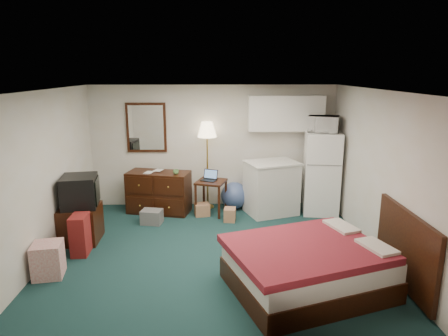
{
  "coord_description": "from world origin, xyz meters",
  "views": [
    {
      "loc": [
        0.01,
        -5.86,
        2.77
      ],
      "look_at": [
        0.17,
        0.37,
        1.25
      ],
      "focal_mm": 32.0,
      "sensor_mm": 36.0,
      "label": 1
    }
  ],
  "objects_px": {
    "fridge": "(321,173)",
    "kitchen_counter": "(271,188)",
    "bed": "(308,268)",
    "tv_stand": "(81,224)",
    "dresser": "(159,192)",
    "floor_lamp": "(207,166)",
    "desk": "(211,197)",
    "suitcase": "(80,235)"
  },
  "relations": [
    {
      "from": "fridge",
      "to": "kitchen_counter",
      "type": "bearing_deg",
      "value": -170.69
    },
    {
      "from": "bed",
      "to": "tv_stand",
      "type": "bearing_deg",
      "value": 135.62
    },
    {
      "from": "kitchen_counter",
      "to": "tv_stand",
      "type": "xyz_separation_m",
      "value": [
        -3.35,
        -1.25,
        -0.21
      ]
    },
    {
      "from": "fridge",
      "to": "dresser",
      "type": "bearing_deg",
      "value": -173.51
    },
    {
      "from": "dresser",
      "to": "tv_stand",
      "type": "xyz_separation_m",
      "value": [
        -1.12,
        -1.37,
        -0.11
      ]
    },
    {
      "from": "dresser",
      "to": "bed",
      "type": "bearing_deg",
      "value": -39.74
    },
    {
      "from": "fridge",
      "to": "bed",
      "type": "bearing_deg",
      "value": -99.17
    },
    {
      "from": "floor_lamp",
      "to": "fridge",
      "type": "xyz_separation_m",
      "value": [
        2.25,
        -0.37,
        -0.08
      ]
    },
    {
      "from": "dresser",
      "to": "kitchen_counter",
      "type": "bearing_deg",
      "value": 9.6
    },
    {
      "from": "dresser",
      "to": "desk",
      "type": "height_order",
      "value": "dresser"
    },
    {
      "from": "floor_lamp",
      "to": "suitcase",
      "type": "relative_size",
      "value": 2.84
    },
    {
      "from": "tv_stand",
      "to": "bed",
      "type": "bearing_deg",
      "value": -27.34
    },
    {
      "from": "kitchen_counter",
      "to": "dresser",
      "type": "bearing_deg",
      "value": 158.04
    },
    {
      "from": "tv_stand",
      "to": "suitcase",
      "type": "distance_m",
      "value": 0.52
    },
    {
      "from": "dresser",
      "to": "desk",
      "type": "bearing_deg",
      "value": 5.82
    },
    {
      "from": "kitchen_counter",
      "to": "tv_stand",
      "type": "relative_size",
      "value": 1.56
    },
    {
      "from": "floor_lamp",
      "to": "kitchen_counter",
      "type": "bearing_deg",
      "value": -16.91
    },
    {
      "from": "fridge",
      "to": "suitcase",
      "type": "height_order",
      "value": "fridge"
    },
    {
      "from": "dresser",
      "to": "tv_stand",
      "type": "height_order",
      "value": "dresser"
    },
    {
      "from": "desk",
      "to": "suitcase",
      "type": "height_order",
      "value": "desk"
    },
    {
      "from": "desk",
      "to": "bed",
      "type": "relative_size",
      "value": 0.36
    },
    {
      "from": "kitchen_counter",
      "to": "fridge",
      "type": "distance_m",
      "value": 1.03
    },
    {
      "from": "desk",
      "to": "fridge",
      "type": "relative_size",
      "value": 0.42
    },
    {
      "from": "floor_lamp",
      "to": "suitcase",
      "type": "distance_m",
      "value": 2.94
    },
    {
      "from": "dresser",
      "to": "fridge",
      "type": "bearing_deg",
      "value": 10.84
    },
    {
      "from": "dresser",
      "to": "bed",
      "type": "height_order",
      "value": "dresser"
    },
    {
      "from": "desk",
      "to": "kitchen_counter",
      "type": "distance_m",
      "value": 1.2
    },
    {
      "from": "suitcase",
      "to": "fridge",
      "type": "bearing_deg",
      "value": 20.78
    },
    {
      "from": "desk",
      "to": "fridge",
      "type": "height_order",
      "value": "fridge"
    },
    {
      "from": "dresser",
      "to": "floor_lamp",
      "type": "xyz_separation_m",
      "value": [
        0.97,
        0.26,
        0.48
      ]
    },
    {
      "from": "desk",
      "to": "bed",
      "type": "height_order",
      "value": "desk"
    },
    {
      "from": "fridge",
      "to": "suitcase",
      "type": "xyz_separation_m",
      "value": [
        -4.18,
        -1.76,
        -0.5
      ]
    },
    {
      "from": "floor_lamp",
      "to": "suitcase",
      "type": "height_order",
      "value": "floor_lamp"
    },
    {
      "from": "kitchen_counter",
      "to": "suitcase",
      "type": "distance_m",
      "value": 3.65
    },
    {
      "from": "suitcase",
      "to": "bed",
      "type": "bearing_deg",
      "value": -21.1
    },
    {
      "from": "floor_lamp",
      "to": "desk",
      "type": "relative_size",
      "value": 2.64
    },
    {
      "from": "bed",
      "to": "kitchen_counter",
      "type": "bearing_deg",
      "value": 72.44
    },
    {
      "from": "desk",
      "to": "tv_stand",
      "type": "relative_size",
      "value": 1.04
    },
    {
      "from": "floor_lamp",
      "to": "kitchen_counter",
      "type": "xyz_separation_m",
      "value": [
        1.26,
        -0.38,
        -0.38
      ]
    },
    {
      "from": "desk",
      "to": "bed",
      "type": "distance_m",
      "value": 3.14
    },
    {
      "from": "tv_stand",
      "to": "suitcase",
      "type": "bearing_deg",
      "value": -75.09
    },
    {
      "from": "floor_lamp",
      "to": "tv_stand",
      "type": "xyz_separation_m",
      "value": [
        -2.09,
        -1.63,
        -0.59
      ]
    }
  ]
}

